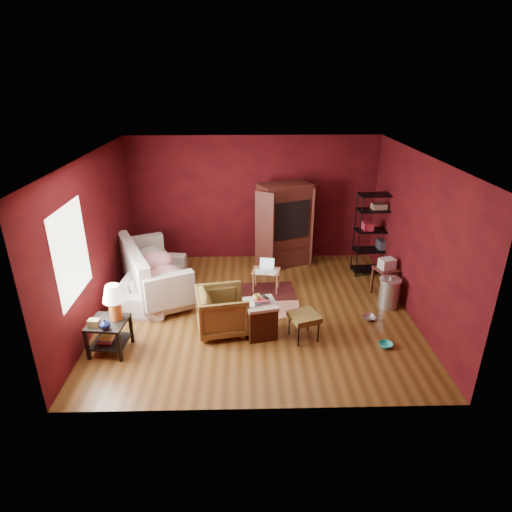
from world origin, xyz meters
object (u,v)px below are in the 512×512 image
Objects in this scene: hamper at (261,318)px; wire_shelving at (377,231)px; laptop_desk at (266,272)px; armchair at (222,309)px; side_table at (111,312)px; sofa at (155,274)px; tv_armoire at (284,224)px.

wire_shelving reaches higher than hamper.
armchair is at bearing -109.37° from laptop_desk.
hamper is (0.64, -0.14, -0.09)m from armchair.
sofa is at bearing 81.26° from side_table.
tv_armoire is at bearing -35.06° from armchair.
tv_armoire is 1.96m from wire_shelving.
side_table reaches higher than hamper.
sofa is at bearing -175.15° from tv_armoire.
side_table reaches higher than armchair.
hamper is at bearing -85.81° from laptop_desk.
tv_armoire is 1.05× the size of wire_shelving.
wire_shelving reaches higher than side_table.
tv_armoire is at bearing 80.77° from laptop_desk.
tv_armoire is (0.45, 1.28, 0.56)m from laptop_desk.
laptop_desk is (0.16, 1.55, 0.09)m from hamper.
laptop_desk is 0.35× the size of tv_armoire.
sofa reaches higher than laptop_desk.
hamper is 1.06× the size of laptop_desk.
side_table is at bearing 175.83° from sofa.
laptop_desk is at bearing 84.03° from hamper.
armchair is 1.62m from laptop_desk.
sofa is 2.99m from tv_armoire.
armchair is at bearing 16.33° from side_table.
wire_shelving reaches higher than armchair.
wire_shelving is (1.90, -0.50, 0.00)m from tv_armoire.
laptop_desk is (0.80, 1.41, -0.00)m from armchair.
wire_shelving is at bearing -74.98° from sofa.
hamper is at bearing 8.51° from side_table.
tv_armoire is (2.90, 3.18, 0.30)m from side_table.
sofa is at bearing 143.28° from hamper.
side_table is 0.63× the size of wire_shelving.
wire_shelving is (3.15, 2.19, 0.56)m from armchair.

